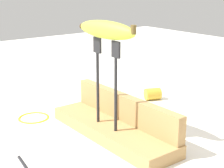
{
  "coord_description": "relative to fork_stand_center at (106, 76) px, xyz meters",
  "views": [
    {
      "loc": [
        0.63,
        -0.48,
        0.36
      ],
      "look_at": [
        0.0,
        0.0,
        0.13
      ],
      "focal_mm": 57.55,
      "sensor_mm": 36.0,
      "label": 1
    }
  ],
  "objects": [
    {
      "name": "fork_stand_center",
      "position": [
        0.0,
        0.0,
        0.0
      ],
      "size": [
        0.09,
        0.01,
        0.21
      ],
      "color": "black",
      "rests_on": "wooden_board"
    },
    {
      "name": "banana_chunk_near",
      "position": [
        -0.14,
        0.28,
        -0.13
      ],
      "size": [
        0.05,
        0.06,
        0.04
      ],
      "color": "gold",
      "rests_on": "ground"
    },
    {
      "name": "wire_coil",
      "position": [
        -0.22,
        -0.08,
        -0.15
      ],
      "size": [
        0.08,
        0.08,
        0.01
      ],
      "primitive_type": "torus",
      "color": "gold",
      "rests_on": "ground"
    },
    {
      "name": "wooden_board",
      "position": [
        0.0,
        0.02,
        -0.14
      ],
      "size": [
        0.37,
        0.11,
        0.03
      ],
      "primitive_type": "cube",
      "color": "#A87F4C",
      "rests_on": "ground"
    },
    {
      "name": "ground_plane",
      "position": [
        0.0,
        0.02,
        -0.15
      ],
      "size": [
        3.0,
        3.0,
        0.0
      ],
      "primitive_type": "plane",
      "color": "white"
    },
    {
      "name": "banana_raised_center",
      "position": [
        -0.0,
        -0.0,
        0.1
      ],
      "size": [
        0.18,
        0.05,
        0.04
      ],
      "color": "#B2C138",
      "rests_on": "fork_stand_center"
    },
    {
      "name": "board_backstop",
      "position": [
        0.0,
        0.06,
        -0.09
      ],
      "size": [
        0.36,
        0.02,
        0.06
      ],
      "primitive_type": "cube",
      "color": "#A87F4C",
      "rests_on": "wooden_board"
    }
  ]
}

